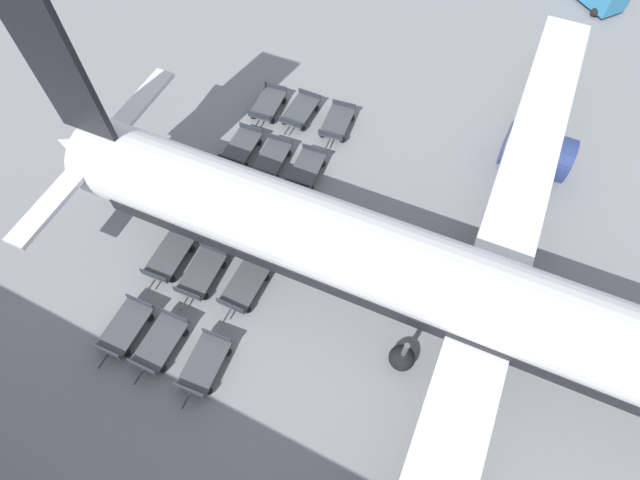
{
  "coord_description": "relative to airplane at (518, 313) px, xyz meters",
  "views": [
    {
      "loc": [
        23.46,
        -11.56,
        21.55
      ],
      "look_at": [
        12.23,
        -17.07,
        1.03
      ],
      "focal_mm": 28.0,
      "sensor_mm": 36.0,
      "label": 1
    }
  ],
  "objects": [
    {
      "name": "baggage_dolly_row_near_col_d",
      "position": [
        3.16,
        -15.46,
        -2.46
      ],
      "size": [
        3.36,
        1.69,
        0.92
      ],
      "color": "#424449",
      "rests_on": "ground_plane"
    },
    {
      "name": "baggage_dolly_row_mid_a_col_e",
      "position": [
        6.94,
        -13.28,
        -2.46
      ],
      "size": [
        3.34,
        1.63,
        0.92
      ],
      "color": "#424449",
      "rests_on": "ground_plane"
    },
    {
      "name": "baggage_dolly_row_near_col_a",
      "position": [
        -8.04,
        -16.24,
        -2.46
      ],
      "size": [
        3.38,
        1.76,
        0.92
      ],
      "color": "#424449",
      "rests_on": "ground_plane"
    },
    {
      "name": "baggage_dolly_row_near_col_b",
      "position": [
        -4.46,
        -15.94,
        -2.46
      ],
      "size": [
        3.36,
        1.7,
        0.92
      ],
      "color": "#424449",
      "rests_on": "ground_plane"
    },
    {
      "name": "baggage_dolly_row_mid_a_col_b",
      "position": [
        -4.47,
        -14.01,
        -2.46
      ],
      "size": [
        3.37,
        1.74,
        0.92
      ],
      "color": "#424449",
      "rests_on": "ground_plane"
    },
    {
      "name": "baggage_dolly_row_mid_b_col_b",
      "position": [
        -4.63,
        -11.96,
        -2.46
      ],
      "size": [
        3.37,
        1.74,
        0.92
      ],
      "color": "#424449",
      "rests_on": "ground_plane"
    },
    {
      "name": "baggage_dolly_row_near_col_e",
      "position": [
        7.05,
        -15.1,
        -2.46
      ],
      "size": [
        3.34,
        1.65,
        0.92
      ],
      "color": "#424449",
      "rests_on": "ground_plane"
    },
    {
      "name": "baggage_dolly_row_near_col_c",
      "position": [
        -0.46,
        -15.65,
        -2.46
      ],
      "size": [
        3.33,
        1.61,
        0.92
      ],
      "color": "#424449",
      "rests_on": "ground_plane"
    },
    {
      "name": "baggage_dolly_row_mid_b_col_c",
      "position": [
        -0.75,
        -11.61,
        -2.46
      ],
      "size": [
        3.38,
        1.78,
        0.92
      ],
      "color": "#424449",
      "rests_on": "ground_plane"
    },
    {
      "name": "baggage_dolly_row_mid_b_col_e",
      "position": [
        6.88,
        -11.01,
        -2.46
      ],
      "size": [
        3.37,
        1.73,
        0.92
      ],
      "color": "#424449",
      "rests_on": "ground_plane"
    },
    {
      "name": "baggage_dolly_row_mid_b_col_d",
      "position": [
        2.89,
        -11.36,
        -2.46
      ],
      "size": [
        3.33,
        1.6,
        0.92
      ],
      "color": "#424449",
      "rests_on": "ground_plane"
    },
    {
      "name": "baggage_dolly_row_mid_a_col_d",
      "position": [
        3.24,
        -13.54,
        -2.46
      ],
      "size": [
        3.36,
        1.7,
        0.92
      ],
      "color": "#424449",
      "rests_on": "ground_plane"
    },
    {
      "name": "baggage_dolly_row_mid_a_col_a",
      "position": [
        -8.38,
        -14.28,
        -2.46
      ],
      "size": [
        3.32,
        1.59,
        0.92
      ],
      "color": "#424449",
      "rests_on": "ground_plane"
    },
    {
      "name": "baggage_dolly_row_mid_a_col_c",
      "position": [
        -0.75,
        -13.56,
        -2.46
      ],
      "size": [
        3.33,
        1.6,
        0.92
      ],
      "color": "#424449",
      "rests_on": "ground_plane"
    },
    {
      "name": "baggage_dolly_row_mid_b_col_a",
      "position": [
        -8.52,
        -11.93,
        -2.46
      ],
      "size": [
        3.38,
        1.78,
        0.92
      ],
      "color": "#424449",
      "rests_on": "ground_plane"
    },
    {
      "name": "airplane",
      "position": [
        0.0,
        0.0,
        0.0
      ],
      "size": [
        41.71,
        46.63,
        13.74
      ],
      "color": "white",
      "rests_on": "ground_plane"
    }
  ]
}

